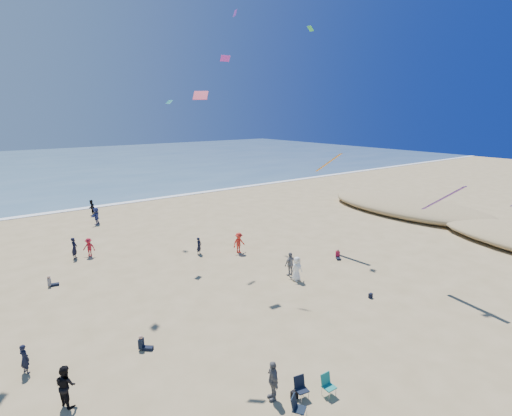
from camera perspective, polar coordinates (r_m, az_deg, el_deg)
ground at (r=19.30m, az=10.86°, el=-26.65°), size 220.00×220.00×0.00m
ocean at (r=105.87m, az=-30.96°, el=4.88°), size 220.00×100.00×0.06m
surf_line at (r=57.05m, az=-24.87°, el=-0.26°), size 220.00×1.20×0.08m
standing_flyers at (r=31.26m, az=-10.31°, el=-8.24°), size 25.57×49.94×1.95m
seated_group at (r=23.66m, az=2.82°, el=-16.86°), size 22.16×28.50×0.84m
chair_cluster at (r=19.20m, az=7.78°, el=-24.83°), size 2.73×1.57×1.00m
black_backpack at (r=19.58m, az=5.51°, el=-25.04°), size 0.30×0.22×0.38m
navy_bag at (r=29.01m, az=16.05°, el=-11.94°), size 0.28×0.18×0.34m
kites_aloft at (r=29.59m, az=8.27°, el=16.28°), size 33.81×42.21×26.84m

